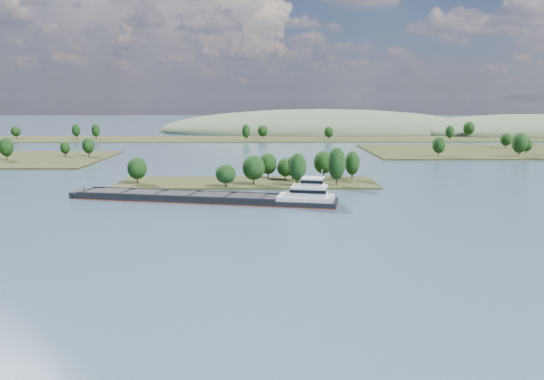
{
  "coord_description": "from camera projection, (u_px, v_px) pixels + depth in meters",
  "views": [
    {
      "loc": [
        8.0,
        -24.52,
        33.01
      ],
      "look_at": [
        9.27,
        130.0,
        6.0
      ],
      "focal_mm": 35.0,
      "sensor_mm": 36.0,
      "label": 1
    }
  ],
  "objects": [
    {
      "name": "back_shoreline",
      "position": [
        269.0,
        139.0,
        423.59
      ],
      "size": [
        900.0,
        60.0,
        15.38
      ],
      "color": "#292F15",
      "rests_on": "ground"
    },
    {
      "name": "tree_island",
      "position": [
        263.0,
        174.0,
        205.42
      ],
      "size": [
        100.0,
        31.14,
        15.59
      ],
      "color": "#292F15",
      "rests_on": "ground"
    },
    {
      "name": "ground",
      "position": [
        239.0,
        217.0,
        147.97
      ],
      "size": [
        1800.0,
        1800.0,
        0.0
      ],
      "primitive_type": "plane",
      "color": "#394C64",
      "rests_on": "ground"
    },
    {
      "name": "hill_east",
      "position": [
        537.0,
        133.0,
        494.84
      ],
      "size": [
        260.0,
        140.0,
        36.0
      ],
      "primitive_type": "ellipsoid",
      "color": "#485A3E",
      "rests_on": "ground"
    },
    {
      "name": "cargo_barge",
      "position": [
        220.0,
        197.0,
        170.2
      ],
      "size": [
        88.54,
        28.3,
        11.94
      ],
      "color": "black",
      "rests_on": "ground"
    },
    {
      "name": "hill_west",
      "position": [
        320.0,
        131.0,
        522.77
      ],
      "size": [
        320.0,
        160.0,
        44.0
      ],
      "primitive_type": "ellipsoid",
      "color": "#485A3E",
      "rests_on": "ground"
    }
  ]
}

